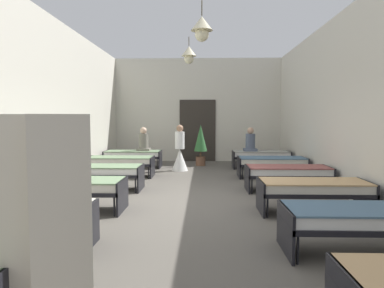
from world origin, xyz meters
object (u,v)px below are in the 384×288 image
at_px(bed_left_row_4, 120,161).
at_px(bed_left_row_5, 133,155).
at_px(nurse_near_aisle, 180,154).
at_px(patient_seated_primary, 144,142).
at_px(privacy_screen, 5,232).
at_px(bed_left_row_3, 101,171).
at_px(potted_plant, 201,142).
at_px(bed_right_row_3, 288,172).
at_px(bed_left_row_1, 16,216).
at_px(bed_right_row_4, 272,162).
at_px(bed_left_row_2, 71,187).
at_px(patient_seated_secondary, 250,142).
at_px(bed_right_row_5, 261,155).
at_px(bed_right_row_2, 314,188).
at_px(bed_right_row_1, 362,219).

height_order(bed_left_row_4, bed_left_row_5, same).
distance_m(nurse_near_aisle, patient_seated_primary, 1.52).
distance_m(bed_left_row_5, privacy_screen, 9.54).
bearing_deg(patient_seated_primary, bed_left_row_3, -95.17).
bearing_deg(potted_plant, bed_right_row_3, -65.05).
distance_m(bed_left_row_1, bed_right_row_4, 7.16).
distance_m(bed_right_row_4, privacy_screen, 8.31).
height_order(bed_left_row_2, patient_seated_secondary, patient_seated_secondary).
xyz_separation_m(bed_left_row_3, nurse_near_aisle, (1.64, 3.14, 0.09)).
distance_m(patient_seated_secondary, privacy_screen, 10.01).
distance_m(bed_left_row_4, bed_right_row_5, 4.73).
bearing_deg(bed_right_row_5, nurse_near_aisle, -166.24).
bearing_deg(bed_right_row_5, bed_left_row_4, -156.32).
distance_m(bed_right_row_2, privacy_screen, 5.09).
height_order(bed_right_row_1, bed_right_row_3, same).
distance_m(bed_right_row_3, potted_plant, 4.84).
height_order(bed_left_row_3, bed_right_row_4, same).
height_order(bed_right_row_5, potted_plant, potted_plant).
relative_size(bed_right_row_4, bed_right_row_5, 1.00).
bearing_deg(bed_left_row_5, bed_right_row_5, 0.00).
relative_size(bed_right_row_3, bed_left_row_4, 1.00).
xyz_separation_m(bed_right_row_3, bed_right_row_4, (0.00, 1.90, 0.00)).
xyz_separation_m(patient_seated_primary, potted_plant, (1.95, 0.50, -0.01)).
bearing_deg(bed_left_row_5, bed_right_row_2, -52.77).
height_order(bed_left_row_1, nurse_near_aisle, nurse_near_aisle).
relative_size(bed_left_row_4, potted_plant, 1.31).
height_order(bed_left_row_1, bed_right_row_4, same).
xyz_separation_m(bed_right_row_2, nurse_near_aisle, (-2.69, 5.04, 0.09)).
bearing_deg(patient_seated_secondary, bed_left_row_4, -153.81).
bearing_deg(bed_right_row_4, bed_left_row_2, -138.74).
xyz_separation_m(bed_left_row_4, bed_right_row_5, (4.33, 1.90, 0.00)).
bearing_deg(bed_left_row_5, bed_right_row_3, -41.26).
distance_m(bed_left_row_3, bed_right_row_3, 4.33).
xyz_separation_m(bed_left_row_1, bed_left_row_5, (0.00, 7.60, 0.00)).
relative_size(bed_left_row_1, bed_left_row_4, 1.00).
bearing_deg(bed_left_row_1, patient_seated_primary, 87.39).
relative_size(bed_right_row_4, nurse_near_aisle, 1.28).
bearing_deg(bed_right_row_1, bed_right_row_4, 90.00).
bearing_deg(bed_left_row_4, bed_right_row_1, -52.77).
bearing_deg(potted_plant, bed_right_row_1, -76.02).
xyz_separation_m(bed_right_row_5, patient_seated_primary, (-3.98, 0.07, 0.43)).
distance_m(bed_left_row_1, bed_right_row_5, 8.75).
height_order(bed_left_row_5, potted_plant, potted_plant).
height_order(bed_left_row_4, bed_right_row_5, same).
bearing_deg(bed_left_row_3, bed_right_row_1, -41.26).
bearing_deg(bed_right_row_5, bed_left_row_1, -119.68).
xyz_separation_m(bed_right_row_1, bed_left_row_3, (-4.33, 3.80, 0.00)).
relative_size(bed_left_row_1, patient_seated_primary, 2.38).
bearing_deg(potted_plant, bed_left_row_1, -105.69).
bearing_deg(bed_left_row_2, bed_right_row_3, 23.68).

